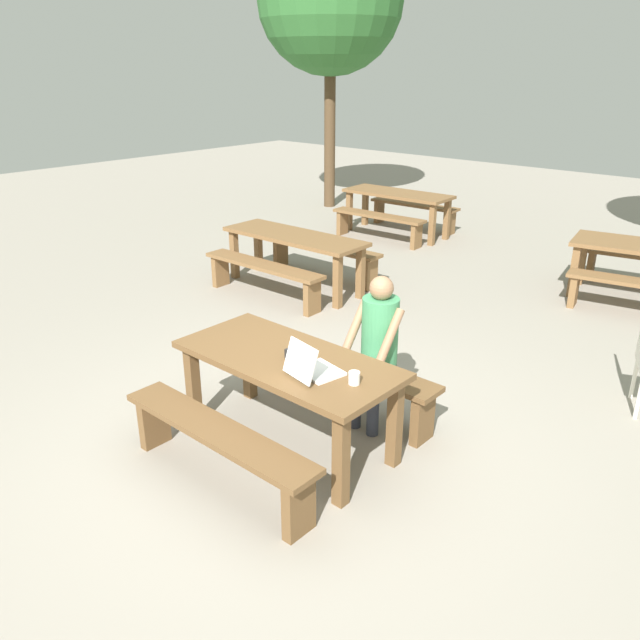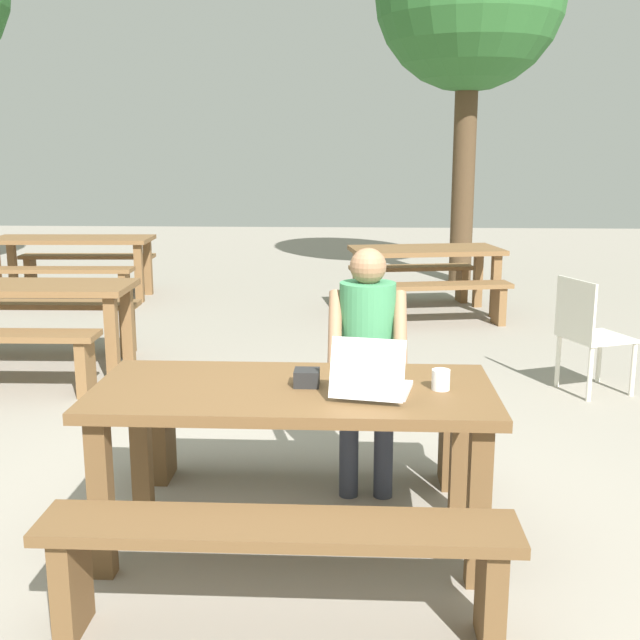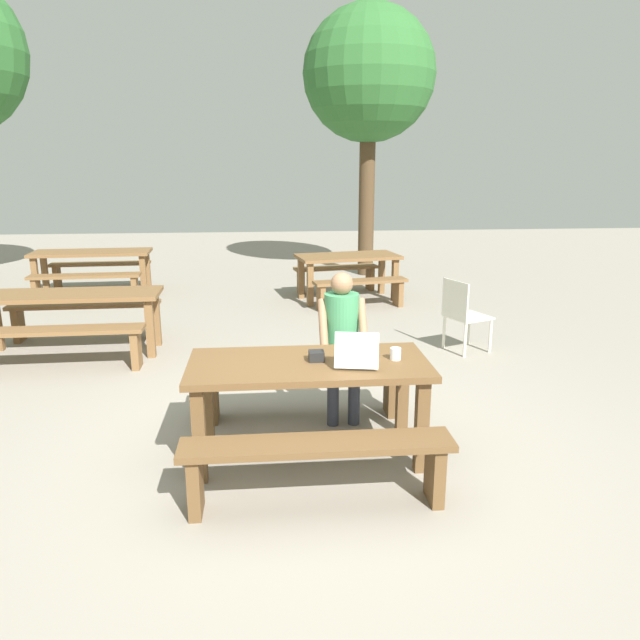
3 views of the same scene
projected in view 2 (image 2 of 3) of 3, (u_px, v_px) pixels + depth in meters
ground_plane at (294, 544)px, 3.66m from camera, size 30.00×30.00×0.00m
picnic_table_front at (293, 412)px, 3.52m from camera, size 1.78×0.82×0.76m
bench_near at (278, 552)px, 2.89m from camera, size 1.76×0.30×0.47m
bench_far at (305, 420)px, 4.28m from camera, size 1.76×0.30×0.47m
laptop at (371, 381)px, 3.37m from camera, size 0.37×0.39×0.27m
small_pouch at (307, 378)px, 3.51m from camera, size 0.11×0.11×0.07m
coffee_mug at (441, 380)px, 3.45m from camera, size 0.08×0.08×0.09m
person_seated at (367, 351)px, 4.14m from camera, size 0.40×0.41×1.29m
plastic_chair at (588, 332)px, 5.84m from camera, size 0.57×0.57×0.86m
picnic_table_mid at (5, 298)px, 6.34m from camera, size 2.06×0.71×0.73m
bench_mid_north at (35, 315)px, 6.97m from camera, size 1.84×0.34×0.47m
picnic_table_rear at (73, 247)px, 9.52m from camera, size 1.92×0.79×0.74m
bench_rear_south at (59, 278)px, 9.02m from camera, size 1.71×0.38×0.46m
bench_rear_north at (88, 264)px, 10.15m from camera, size 1.71×0.38×0.46m
picnic_table_distant at (426, 259)px, 8.62m from camera, size 1.72×1.06×0.73m
bench_distant_south at (441, 295)px, 8.08m from camera, size 1.48×0.56×0.44m
bench_distant_north at (411, 276)px, 9.29m from camera, size 1.48×0.56×0.44m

